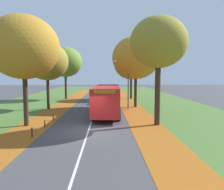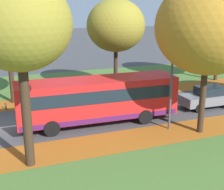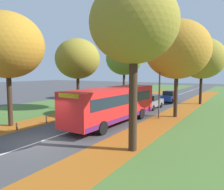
{
  "view_description": "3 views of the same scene",
  "coord_description": "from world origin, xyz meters",
  "px_view_note": "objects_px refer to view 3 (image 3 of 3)",
  "views": [
    {
      "loc": [
        1.37,
        -16.14,
        4.1
      ],
      "look_at": [
        1.93,
        6.89,
        2.04
      ],
      "focal_mm": 35.0,
      "sensor_mm": 36.0,
      "label": 1
    },
    {
      "loc": [
        19.85,
        0.49,
        7.63
      ],
      "look_at": [
        -0.08,
        8.09,
        1.35
      ],
      "focal_mm": 50.0,
      "sensor_mm": 36.0,
      "label": 2
    },
    {
      "loc": [
        10.59,
        -8.85,
        4.25
      ],
      "look_at": [
        -0.06,
        8.73,
        2.12
      ],
      "focal_mm": 35.0,
      "sensor_mm": 36.0,
      "label": 3
    }
  ],
  "objects_px": {
    "car_blue_following": "(169,96)",
    "tree_left_nearest": "(7,46)",
    "tree_right_near": "(177,50)",
    "car_grey_lead": "(151,102)",
    "tree_right_nearest": "(134,24)",
    "tree_right_mid": "(202,58)",
    "bollard_second": "(17,127)",
    "tree_left_near": "(78,59)",
    "bollard_third": "(46,119)",
    "tree_left_mid": "(124,59)",
    "bus": "(113,103)",
    "streetlamp_right": "(156,78)"
  },
  "relations": [
    {
      "from": "tree_left_near",
      "to": "tree_left_nearest",
      "type": "bearing_deg",
      "value": -86.18
    },
    {
      "from": "tree_left_near",
      "to": "bus",
      "type": "bearing_deg",
      "value": -29.69
    },
    {
      "from": "tree_right_nearest",
      "to": "tree_right_mid",
      "type": "bearing_deg",
      "value": 89.69
    },
    {
      "from": "tree_left_nearest",
      "to": "tree_left_mid",
      "type": "bearing_deg",
      "value": 91.42
    },
    {
      "from": "tree_right_near",
      "to": "car_grey_lead",
      "type": "bearing_deg",
      "value": 137.71
    },
    {
      "from": "tree_right_nearest",
      "to": "tree_right_near",
      "type": "relative_size",
      "value": 0.97
    },
    {
      "from": "car_blue_following",
      "to": "tree_left_nearest",
      "type": "bearing_deg",
      "value": -107.94
    },
    {
      "from": "tree_left_near",
      "to": "tree_right_mid",
      "type": "bearing_deg",
      "value": 45.29
    },
    {
      "from": "bus",
      "to": "tree_right_near",
      "type": "bearing_deg",
      "value": 55.51
    },
    {
      "from": "tree_left_near",
      "to": "tree_left_mid",
      "type": "bearing_deg",
      "value": 89.47
    },
    {
      "from": "tree_right_near",
      "to": "bollard_third",
      "type": "bearing_deg",
      "value": -136.76
    },
    {
      "from": "tree_right_near",
      "to": "car_blue_following",
      "type": "xyz_separation_m",
      "value": [
        -3.65,
        10.25,
        -5.55
      ]
    },
    {
      "from": "bollard_third",
      "to": "car_blue_following",
      "type": "relative_size",
      "value": 0.14
    },
    {
      "from": "tree_right_near",
      "to": "car_grey_lead",
      "type": "xyz_separation_m",
      "value": [
        -3.8,
        3.46,
        -5.55
      ]
    },
    {
      "from": "tree_left_near",
      "to": "bollard_third",
      "type": "relative_size",
      "value": 13.76
    },
    {
      "from": "tree_left_near",
      "to": "bollard_third",
      "type": "xyz_separation_m",
      "value": [
        2.26,
        -6.84,
        -5.49
      ]
    },
    {
      "from": "tree_left_near",
      "to": "tree_right_mid",
      "type": "distance_m",
      "value": 16.32
    },
    {
      "from": "car_grey_lead",
      "to": "streetlamp_right",
      "type": "bearing_deg",
      "value": -64.62
    },
    {
      "from": "tree_right_nearest",
      "to": "bollard_third",
      "type": "xyz_separation_m",
      "value": [
        -9.11,
        2.15,
        -6.44
      ]
    },
    {
      "from": "tree_left_mid",
      "to": "tree_right_nearest",
      "type": "relative_size",
      "value": 1.01
    },
    {
      "from": "tree_left_near",
      "to": "tree_right_near",
      "type": "height_order",
      "value": "tree_right_near"
    },
    {
      "from": "tree_left_mid",
      "to": "streetlamp_right",
      "type": "xyz_separation_m",
      "value": [
        9.38,
        -11.32,
        -2.66
      ]
    },
    {
      "from": "tree_left_near",
      "to": "tree_right_nearest",
      "type": "relative_size",
      "value": 0.91
    },
    {
      "from": "tree_left_mid",
      "to": "bus",
      "type": "height_order",
      "value": "tree_left_mid"
    },
    {
      "from": "tree_left_nearest",
      "to": "bollard_second",
      "type": "xyz_separation_m",
      "value": [
        1.69,
        -0.66,
        -6.04
      ]
    },
    {
      "from": "bus",
      "to": "tree_left_near",
      "type": "bearing_deg",
      "value": 150.31
    },
    {
      "from": "tree_left_nearest",
      "to": "bus",
      "type": "distance_m",
      "value": 9.44
    },
    {
      "from": "tree_left_mid",
      "to": "bollard_second",
      "type": "distance_m",
      "value": 21.77
    },
    {
      "from": "tree_right_near",
      "to": "bollard_third",
      "type": "distance_m",
      "value": 13.35
    },
    {
      "from": "tree_left_mid",
      "to": "car_blue_following",
      "type": "xyz_separation_m",
      "value": [
        7.17,
        0.47,
        -5.58
      ]
    },
    {
      "from": "tree_left_mid",
      "to": "tree_right_near",
      "type": "height_order",
      "value": "tree_right_near"
    },
    {
      "from": "tree_left_nearest",
      "to": "tree_right_mid",
      "type": "height_order",
      "value": "tree_left_nearest"
    },
    {
      "from": "bus",
      "to": "car_grey_lead",
      "type": "relative_size",
      "value": 2.48
    },
    {
      "from": "tree_left_near",
      "to": "tree_right_nearest",
      "type": "xyz_separation_m",
      "value": [
        11.37,
        -8.99,
        0.95
      ]
    },
    {
      "from": "streetlamp_right",
      "to": "tree_right_nearest",
      "type": "bearing_deg",
      "value": -77.86
    },
    {
      "from": "tree_right_nearest",
      "to": "car_blue_following",
      "type": "height_order",
      "value": "tree_right_nearest"
    },
    {
      "from": "car_grey_lead",
      "to": "tree_right_nearest",
      "type": "bearing_deg",
      "value": -72.81
    },
    {
      "from": "streetlamp_right",
      "to": "car_grey_lead",
      "type": "bearing_deg",
      "value": 115.38
    },
    {
      "from": "tree_right_near",
      "to": "bollard_third",
      "type": "height_order",
      "value": "tree_right_near"
    },
    {
      "from": "streetlamp_right",
      "to": "bus",
      "type": "height_order",
      "value": "streetlamp_right"
    },
    {
      "from": "tree_left_nearest",
      "to": "tree_left_near",
      "type": "height_order",
      "value": "tree_left_nearest"
    },
    {
      "from": "tree_left_near",
      "to": "car_grey_lead",
      "type": "relative_size",
      "value": 1.92
    },
    {
      "from": "bus",
      "to": "car_blue_following",
      "type": "xyz_separation_m",
      "value": [
        0.07,
        15.66,
        -0.89
      ]
    },
    {
      "from": "tree_right_nearest",
      "to": "tree_left_nearest",
      "type": "bearing_deg",
      "value": -179.76
    },
    {
      "from": "tree_left_near",
      "to": "streetlamp_right",
      "type": "xyz_separation_m",
      "value": [
        9.49,
        -0.24,
        -2.05
      ]
    },
    {
      "from": "bollard_third",
      "to": "bus",
      "type": "bearing_deg",
      "value": 28.96
    },
    {
      "from": "bollard_second",
      "to": "bollard_third",
      "type": "height_order",
      "value": "bollard_third"
    },
    {
      "from": "tree_left_nearest",
      "to": "bollard_third",
      "type": "bearing_deg",
      "value": 52.95
    },
    {
      "from": "car_blue_following",
      "to": "bollard_second",
      "type": "bearing_deg",
      "value": -103.18
    },
    {
      "from": "tree_left_mid",
      "to": "car_grey_lead",
      "type": "relative_size",
      "value": 2.13
    }
  ]
}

